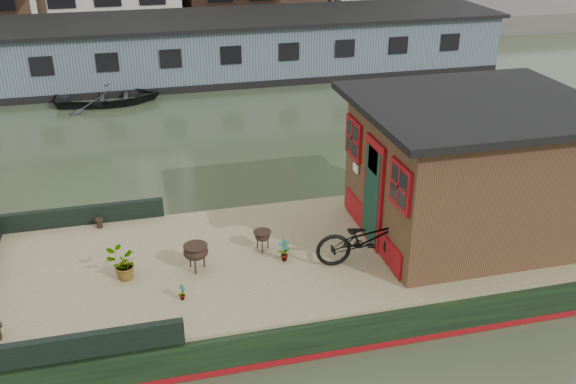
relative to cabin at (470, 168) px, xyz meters
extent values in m
plane|color=#2E3C26|center=(-2.19, 0.00, -1.88)|extent=(120.00, 120.00, 0.00)
cube|color=black|center=(-2.19, 0.00, -1.58)|extent=(12.00, 4.00, 0.60)
cube|color=maroon|center=(-2.19, 0.00, -1.82)|extent=(12.02, 4.02, 0.10)
cube|color=#97875D|center=(-2.19, 0.00, -1.25)|extent=(11.80, 3.80, 0.05)
cube|color=black|center=(-6.69, 1.92, -1.05)|extent=(3.00, 0.12, 0.35)
cube|color=black|center=(-6.69, -1.92, -1.05)|extent=(3.00, 0.12, 0.35)
cube|color=#341C14|center=(0.01, 0.00, -0.08)|extent=(3.50, 3.00, 2.30)
cube|color=black|center=(0.01, 0.00, 1.13)|extent=(4.00, 3.50, 0.12)
cube|color=maroon|center=(-1.77, 0.00, -0.28)|extent=(0.06, 0.80, 1.90)
cube|color=black|center=(-1.79, 0.00, -0.33)|extent=(0.04, 0.64, 1.70)
cube|color=maroon|center=(-1.77, -1.05, 0.32)|extent=(0.06, 0.72, 0.72)
cube|color=maroon|center=(-1.77, 1.05, 0.32)|extent=(0.06, 0.72, 0.72)
imported|color=black|center=(-2.07, -0.62, -0.78)|extent=(1.75, 0.76, 0.89)
imported|color=brown|center=(-3.37, -0.24, -1.03)|extent=(0.23, 0.17, 0.39)
imported|color=#9F522E|center=(-5.95, -0.15, -0.97)|extent=(0.57, 0.53, 0.52)
imported|color=brown|center=(-5.12, -0.94, -1.09)|extent=(0.15, 0.17, 0.28)
cylinder|color=black|center=(-6.36, 1.70, -1.14)|extent=(0.15, 0.15, 0.17)
imported|color=black|center=(-6.27, 11.50, -1.54)|extent=(3.35, 2.43, 0.68)
cube|color=slate|center=(-2.19, 14.00, -0.88)|extent=(20.00, 4.00, 2.00)
cube|color=black|center=(-2.19, 14.00, 0.17)|extent=(20.40, 4.40, 0.12)
cube|color=black|center=(-2.19, 14.00, -1.76)|extent=(20.00, 4.05, 0.24)
cube|color=#47443F|center=(-2.19, 20.50, -1.43)|extent=(60.00, 6.00, 0.90)
camera|label=1|loc=(-5.54, -9.10, 4.39)|focal=40.00mm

